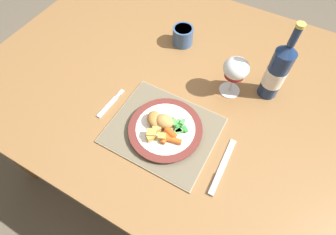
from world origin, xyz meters
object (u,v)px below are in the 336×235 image
at_px(table_knife, 220,171).
at_px(dinner_plate, 165,129).
at_px(fork, 109,105).
at_px(bottle, 277,72).
at_px(drinking_cup, 183,35).
at_px(dining_table, 192,95).
at_px(wine_glass, 236,70).

bearing_deg(table_knife, dinner_plate, 169.68).
height_order(fork, bottle, bottle).
relative_size(fork, drinking_cup, 1.68).
bearing_deg(dining_table, fork, -132.57).
relative_size(dinner_plate, drinking_cup, 2.89).
distance_m(fork, bottle, 0.57).
relative_size(fork, table_knife, 0.70).
height_order(wine_glass, drinking_cup, wine_glass).
height_order(table_knife, drinking_cup, drinking_cup).
xyz_separation_m(wine_glass, bottle, (0.12, 0.06, 0.00)).
xyz_separation_m(table_knife, bottle, (0.03, 0.36, 0.11)).
bearing_deg(fork, bottle, 34.94).
distance_m(bottle, drinking_cup, 0.40).
bearing_deg(dining_table, dinner_plate, -87.78).
distance_m(fork, wine_glass, 0.44).
xyz_separation_m(table_knife, drinking_cup, (-0.36, 0.44, 0.04)).
bearing_deg(drinking_cup, bottle, -12.21).
distance_m(dining_table, wine_glass, 0.22).
xyz_separation_m(dinner_plate, bottle, (0.24, 0.32, 0.09)).
bearing_deg(drinking_cup, table_knife, -51.02).
bearing_deg(dining_table, table_knife, -50.79).
xyz_separation_m(bottle, drinking_cup, (-0.38, 0.08, -0.07)).
height_order(dining_table, wine_glass, wine_glass).
relative_size(dinner_plate, wine_glass, 1.58).
bearing_deg(dinner_plate, fork, -179.23).
distance_m(fork, table_knife, 0.43).
bearing_deg(dinner_plate, table_knife, -10.32).
xyz_separation_m(dinner_plate, wine_glass, (0.12, 0.26, 0.09)).
relative_size(dinner_plate, bottle, 0.80).
bearing_deg(dinner_plate, wine_glass, 65.93).
height_order(dinner_plate, bottle, bottle).
distance_m(dining_table, fork, 0.32).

